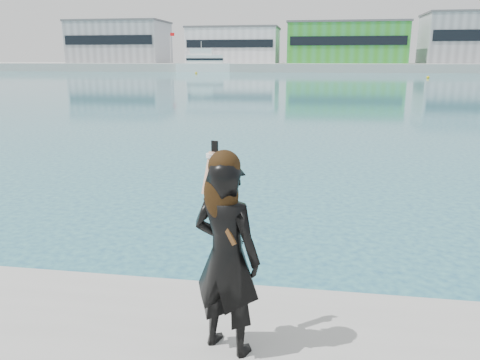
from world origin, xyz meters
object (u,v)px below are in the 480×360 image
object	(u,v)px
motor_yacht	(207,63)
buoy_far	(196,74)
woman	(226,252)
buoy_near	(428,78)

from	to	relation	value
motor_yacht	buoy_far	bearing A→B (deg)	-96.59
buoy_far	woman	size ratio (longest dim) A/B	0.29
buoy_far	woman	distance (m)	101.58
motor_yacht	buoy_near	bearing A→B (deg)	-43.81
buoy_near	buoy_far	bearing A→B (deg)	157.88
buoy_near	buoy_far	world-z (taller)	same
buoy_near	woman	xyz separation A→B (m)	(-19.12, -80.32, 1.68)
motor_yacht	buoy_near	world-z (taller)	motor_yacht
buoy_near	buoy_far	distance (m)	47.93
buoy_far	buoy_near	bearing A→B (deg)	-22.12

